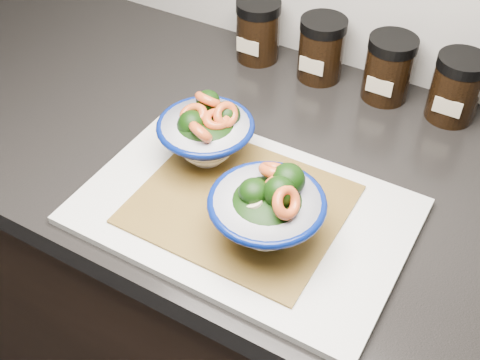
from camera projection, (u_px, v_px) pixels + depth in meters
The scene contains 10 objects.
cabinet at pixel (304, 345), 1.22m from camera, with size 3.43×0.58×0.86m, color black.
countertop at pixel (326, 187), 0.91m from camera, with size 3.50×0.60×0.04m, color black.
cutting_board at pixel (244, 211), 0.84m from camera, with size 0.45×0.30×0.01m, color silver.
bamboo_mat at pixel (240, 204), 0.84m from camera, with size 0.28×0.24×0.00m, color olive.
bowl_left at pixel (206, 134), 0.88m from camera, with size 0.14×0.14×0.10m.
bowl_right at pixel (268, 211), 0.76m from camera, with size 0.15×0.15×0.11m.
spice_jar_a at pixel (258, 30), 1.10m from camera, with size 0.08×0.08×0.11m.
spice_jar_b at pixel (321, 49), 1.06m from camera, with size 0.08×0.08×0.11m.
spice_jar_c at pixel (389, 68), 1.01m from camera, with size 0.08×0.08×0.11m.
spice_jar_d at pixel (456, 88), 0.97m from camera, with size 0.08×0.08×0.11m.
Camera 1 is at (0.21, 0.82, 1.52)m, focal length 45.00 mm.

